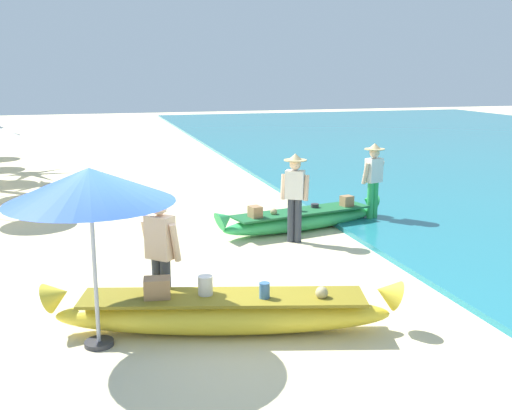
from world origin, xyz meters
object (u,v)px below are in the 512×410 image
person_vendor_hatted (295,191)px  person_vendor_assistant (373,177)px  boat_yellow_foreground (223,312)px  person_tourist_customer (161,252)px  boat_green_midground (301,219)px  patio_umbrella_large (90,186)px

person_vendor_hatted → person_vendor_assistant: bearing=25.3°
boat_yellow_foreground → person_tourist_customer: bearing=137.1°
boat_green_midground → person_vendor_hatted: size_ratio=2.25×
person_vendor_hatted → person_tourist_customer: person_vendor_hatted is taller
boat_yellow_foreground → boat_green_midground: (2.72, 4.57, -0.04)m
boat_yellow_foreground → patio_umbrella_large: size_ratio=2.05×
boat_green_midground → person_tourist_customer: (-3.41, -3.92, 0.71)m
patio_umbrella_large → person_vendor_hatted: bearing=44.1°
boat_yellow_foreground → patio_umbrella_large: bearing=178.5°
person_vendor_assistant → patio_umbrella_large: 7.72m
person_vendor_hatted → person_vendor_assistant: 2.41m
person_vendor_assistant → person_tourist_customer: bearing=-141.2°
person_vendor_hatted → person_vendor_assistant: person_vendor_assistant is taller
boat_yellow_foreground → boat_green_midground: size_ratio=1.15×
boat_green_midground → patio_umbrella_large: patio_umbrella_large is taller
boat_green_midground → patio_umbrella_large: 6.47m
person_vendor_hatted → person_tourist_customer: 4.30m
person_tourist_customer → person_vendor_assistant: (5.15, 4.14, 0.07)m
person_tourist_customer → patio_umbrella_large: size_ratio=0.76×
boat_yellow_foreground → person_vendor_hatted: size_ratio=2.60×
boat_green_midground → patio_umbrella_large: size_ratio=1.78×
person_tourist_customer → patio_umbrella_large: bearing=-145.0°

